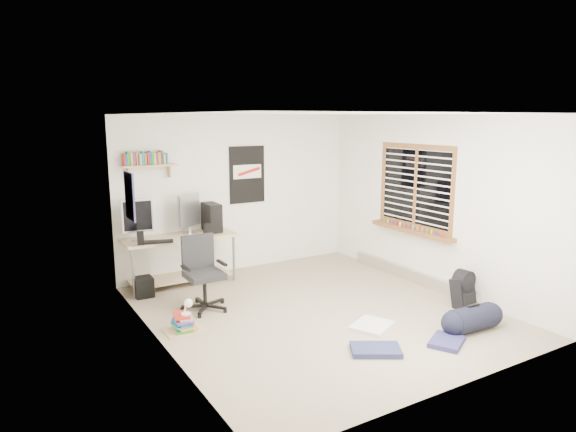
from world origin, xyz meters
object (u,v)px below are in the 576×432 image
duffel_bag (472,319)px  backpack (463,292)px  office_chair (204,273)px  desk (179,260)px  book_stack (184,318)px

duffel_bag → backpack: bearing=51.6°
backpack → office_chair: bearing=145.8°
desk → backpack: size_ratio=4.16×
desk → backpack: desk is taller
book_stack → office_chair: bearing=47.4°
office_chair → duffel_bag: 3.32m
duffel_bag → book_stack: (-2.89, 1.74, 0.01)m
desk → book_stack: bearing=-107.9°
desk → duffel_bag: bearing=-56.1°
backpack → book_stack: 3.60m
desk → book_stack: 1.81m
desk → backpack: 4.05m
backpack → book_stack: size_ratio=0.86×
office_chair → book_stack: (-0.47, -0.51, -0.34)m
office_chair → book_stack: office_chair is taller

